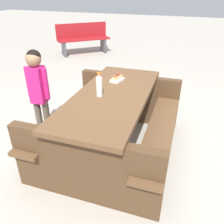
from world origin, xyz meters
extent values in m
plane|color=#ADA599|center=(0.00, 0.00, 0.00)|extent=(30.00, 30.00, 0.00)
cube|color=brown|center=(0.00, 0.00, 0.72)|extent=(1.83, 0.83, 0.05)
cube|color=brown|center=(-0.02, 0.56, 0.43)|extent=(1.81, 0.35, 0.04)
cube|color=brown|center=(0.02, -0.56, 0.43)|extent=(1.81, 0.35, 0.04)
cube|color=#4D3520|center=(0.78, 0.03, 0.35)|extent=(0.15, 1.40, 0.70)
cube|color=#4D3520|center=(-0.78, -0.03, 0.35)|extent=(0.15, 1.40, 0.70)
cylinder|color=silver|center=(-0.09, 0.11, 0.85)|extent=(0.06, 0.06, 0.20)
cone|color=silver|center=(-0.09, 0.11, 0.97)|extent=(0.06, 0.06, 0.04)
cylinder|color=orange|center=(-0.09, 0.11, 1.00)|extent=(0.04, 0.04, 0.02)
cube|color=white|center=(0.38, 0.07, 0.77)|extent=(0.20, 0.14, 0.03)
cube|color=#D8B272|center=(0.38, 0.07, 0.80)|extent=(0.16, 0.08, 0.04)
cylinder|color=maroon|center=(0.38, 0.07, 0.82)|extent=(0.14, 0.05, 0.03)
ellipsoid|color=maroon|center=(0.38, 0.07, 0.83)|extent=(0.07, 0.04, 0.01)
cylinder|color=brown|center=(-0.05, 0.87, 0.26)|extent=(0.08, 0.08, 0.52)
cylinder|color=brown|center=(-0.06, 0.99, 0.26)|extent=(0.08, 0.08, 0.52)
cube|color=#D11E72|center=(-0.05, 0.93, 0.74)|extent=(0.18, 0.19, 0.44)
cylinder|color=#D11E72|center=(-0.04, 0.82, 0.77)|extent=(0.07, 0.07, 0.38)
cylinder|color=#D11E72|center=(-0.06, 1.04, 0.77)|extent=(0.07, 0.07, 0.38)
sphere|color=#997051|center=(-0.05, 0.93, 1.05)|extent=(0.17, 0.17, 0.17)
sphere|color=black|center=(-0.04, 0.93, 1.07)|extent=(0.17, 0.17, 0.17)
cube|color=maroon|center=(3.99, 2.37, 0.43)|extent=(1.32, 1.37, 0.04)
cube|color=maroon|center=(4.12, 2.49, 0.65)|extent=(1.06, 1.12, 0.40)
cube|color=#4C4C51|center=(3.58, 2.81, 0.21)|extent=(0.30, 0.29, 0.41)
cube|color=#4C4C51|center=(4.40, 1.93, 0.21)|extent=(0.30, 0.29, 0.41)
camera|label=1|loc=(-2.14, -0.80, 1.77)|focal=36.92mm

